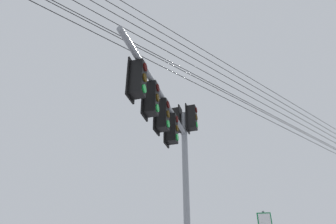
# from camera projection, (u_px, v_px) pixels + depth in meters

# --- Properties ---
(signal_mast_assembly) EXTENTS (2.10, 5.20, 7.00)m
(signal_mast_assembly) POSITION_uv_depth(u_px,v_px,m) (172.00, 138.00, 8.96)
(signal_mast_assembly) COLOR gray
(signal_mast_assembly) RESTS_ON ground
(overhead_wire_span) EXTENTS (8.88, 33.53, 2.84)m
(overhead_wire_span) POSITION_uv_depth(u_px,v_px,m) (209.00, 73.00, 13.12)
(overhead_wire_span) COLOR black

